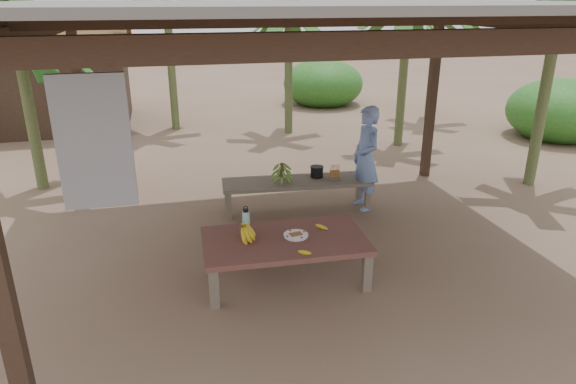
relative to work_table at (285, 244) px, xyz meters
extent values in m
plane|color=brown|center=(0.48, 0.61, -0.43)|extent=(80.00, 80.00, 0.00)
cube|color=black|center=(-2.32, 2.91, 0.92)|extent=(0.13, 0.13, 2.70)
cube|color=black|center=(3.28, 2.91, 0.92)|extent=(0.13, 0.13, 2.70)
cube|color=black|center=(0.48, -1.69, 2.27)|extent=(5.80, 0.14, 0.18)
cube|color=black|center=(0.48, 2.91, 2.27)|extent=(5.80, 0.14, 0.18)
cube|color=black|center=(-2.32, 0.61, 2.27)|extent=(0.14, 4.80, 0.18)
cube|color=black|center=(3.28, 0.61, 2.27)|extent=(0.14, 4.80, 0.18)
cube|color=slate|center=(0.48, 0.61, 2.49)|extent=(6.60, 5.60, 0.06)
cube|color=slate|center=(-1.62, -1.69, 1.72)|extent=(0.45, 0.05, 0.85)
cube|color=brown|center=(-0.84, -0.39, -0.21)|extent=(0.10, 0.10, 0.44)
cube|color=brown|center=(0.80, -0.45, -0.21)|extent=(0.10, 0.10, 0.44)
cube|color=brown|center=(-0.80, 0.45, -0.21)|extent=(0.10, 0.10, 0.44)
cube|color=brown|center=(0.84, 0.39, -0.21)|extent=(0.10, 0.10, 0.44)
cube|color=maroon|center=(0.00, 0.00, 0.04)|extent=(1.84, 1.07, 0.06)
cube|color=brown|center=(-0.39, 1.81, -0.23)|extent=(0.09, 0.09, 0.40)
cube|color=brown|center=(1.66, 1.64, -0.23)|extent=(0.09, 0.09, 0.40)
cube|color=brown|center=(-0.35, 2.27, -0.23)|extent=(0.09, 0.09, 0.40)
cube|color=brown|center=(1.70, 2.09, -0.23)|extent=(0.09, 0.09, 0.40)
cube|color=brown|center=(0.66, 1.95, -0.01)|extent=(2.24, 0.79, 0.05)
cylinder|color=white|center=(0.13, 0.01, 0.07)|extent=(0.25, 0.25, 0.01)
cylinder|color=white|center=(0.13, 0.01, 0.09)|extent=(0.27, 0.27, 0.02)
cube|color=brown|center=(0.13, 0.01, 0.09)|extent=(0.15, 0.12, 0.02)
ellipsoid|color=yellow|center=(0.11, -0.41, 0.09)|extent=(0.15, 0.09, 0.04)
ellipsoid|color=yellow|center=(0.47, 0.15, 0.09)|extent=(0.14, 0.15, 0.04)
cylinder|color=#40C4C8|center=(-0.38, 0.30, 0.18)|extent=(0.08, 0.08, 0.23)
cylinder|color=black|center=(-0.38, 0.30, 0.31)|extent=(0.06, 0.06, 0.03)
torus|color=black|center=(-0.38, 0.30, 0.34)|extent=(0.05, 0.01, 0.05)
cylinder|color=black|center=(0.99, 2.03, 0.10)|extent=(0.19, 0.19, 0.16)
imported|color=#6B86CB|center=(1.65, 1.76, 0.34)|extent=(0.41, 0.59, 1.55)
cube|color=black|center=(-4.02, 8.61, 0.57)|extent=(4.00, 3.00, 2.00)
cube|color=brown|center=(-4.02, 7.76, 1.92)|extent=(4.40, 1.73, 1.00)
cube|color=brown|center=(-4.02, 9.46, 1.92)|extent=(4.40, 1.73, 1.00)
cylinder|color=#596638|center=(3.68, 4.87, 1.07)|extent=(0.18, 0.18, 3.01)
cylinder|color=#596638|center=(1.65, 6.48, 0.98)|extent=(0.18, 0.18, 2.83)
cylinder|color=#596638|center=(-0.90, 7.49, 1.34)|extent=(0.18, 0.18, 3.56)
cylinder|color=#596638|center=(4.80, 2.06, 1.14)|extent=(0.18, 0.18, 3.14)
cylinder|color=#596638|center=(-3.24, 3.83, 0.96)|extent=(0.18, 0.18, 2.79)
cylinder|color=#596638|center=(5.53, 7.00, 1.10)|extent=(0.18, 0.18, 3.07)
camera|label=1|loc=(-1.19, -4.97, 2.56)|focal=32.00mm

